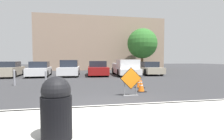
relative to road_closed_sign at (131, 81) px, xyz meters
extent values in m
plane|color=#333335|center=(-0.99, 8.07, -0.66)|extent=(96.00, 96.00, 0.00)
cube|color=beige|center=(-0.99, -3.33, -0.59)|extent=(26.64, 2.80, 0.14)
cube|color=beige|center=(-0.99, -1.93, -0.59)|extent=(26.64, 0.20, 0.14)
cube|color=black|center=(0.00, 0.00, 0.12)|extent=(0.97, 0.02, 0.97)
cube|color=orange|center=(0.00, -0.02, 0.12)|extent=(0.92, 0.02, 0.92)
cube|color=slate|center=(0.00, 0.04, -0.65)|extent=(0.67, 0.20, 0.02)
cube|color=slate|center=(-0.28, 0.04, -0.27)|extent=(0.04, 0.04, 0.77)
cube|color=slate|center=(0.28, 0.04, -0.27)|extent=(0.04, 0.04, 0.77)
cube|color=black|center=(0.80, 0.85, -0.64)|extent=(0.43, 0.43, 0.03)
cone|color=orange|center=(0.80, 0.85, -0.32)|extent=(0.32, 0.32, 0.61)
cylinder|color=white|center=(0.80, 0.85, -0.19)|extent=(0.10, 0.10, 0.05)
cylinder|color=white|center=(0.80, 0.85, -0.34)|extent=(0.18, 0.18, 0.05)
cube|color=black|center=(1.13, 2.05, -0.64)|extent=(0.49, 0.49, 0.03)
cone|color=orange|center=(1.13, 2.05, -0.34)|extent=(0.36, 0.36, 0.57)
cylinder|color=white|center=(1.13, 2.05, -0.21)|extent=(0.11, 0.11, 0.05)
cylinder|color=white|center=(1.13, 2.05, -0.35)|extent=(0.20, 0.20, 0.05)
cube|color=black|center=(1.46, 3.45, -0.64)|extent=(0.42, 0.42, 0.03)
cone|color=orange|center=(1.46, 3.45, -0.24)|extent=(0.31, 0.31, 0.78)
cylinder|color=white|center=(1.46, 3.45, -0.07)|extent=(0.10, 0.10, 0.07)
cylinder|color=white|center=(1.46, 3.45, -0.26)|extent=(0.17, 0.17, 0.07)
cube|color=black|center=(1.92, 4.92, -0.64)|extent=(0.46, 0.46, 0.03)
cone|color=orange|center=(1.92, 4.92, -0.34)|extent=(0.34, 0.34, 0.58)
cylinder|color=white|center=(1.92, 4.92, -0.21)|extent=(0.11, 0.11, 0.05)
cylinder|color=white|center=(1.92, 4.92, -0.35)|extent=(0.19, 0.19, 0.05)
cube|color=black|center=(2.27, 6.33, -0.64)|extent=(0.51, 0.51, 0.03)
cone|color=orange|center=(2.27, 6.33, -0.32)|extent=(0.38, 0.38, 0.61)
cylinder|color=white|center=(2.27, 6.33, -0.19)|extent=(0.12, 0.12, 0.05)
cylinder|color=white|center=(2.27, 6.33, -0.34)|extent=(0.21, 0.21, 0.05)
cube|color=#A39984|center=(-8.65, 10.49, -0.13)|extent=(2.12, 4.66, 0.73)
cube|color=#1E232D|center=(-8.66, 10.61, 0.50)|extent=(1.75, 2.19, 0.52)
cylinder|color=black|center=(-7.72, 9.14, -0.36)|extent=(0.24, 0.61, 0.60)
cylinder|color=black|center=(-7.89, 11.96, -0.36)|extent=(0.24, 0.61, 0.60)
cylinder|color=black|center=(-9.59, 11.85, -0.36)|extent=(0.24, 0.61, 0.60)
cube|color=silver|center=(-5.88, 10.32, -0.15)|extent=(1.93, 4.27, 0.66)
cube|color=#1E232D|center=(-5.89, 10.43, 0.47)|extent=(1.64, 1.99, 0.58)
cylinder|color=black|center=(-5.01, 9.04, -0.34)|extent=(0.22, 0.65, 0.64)
cylinder|color=black|center=(-6.66, 8.99, -0.34)|extent=(0.22, 0.65, 0.64)
cylinder|color=black|center=(-5.10, 11.66, -0.34)|extent=(0.22, 0.65, 0.64)
cylinder|color=black|center=(-6.75, 11.60, -0.34)|extent=(0.22, 0.65, 0.64)
cube|color=silver|center=(-3.11, 10.30, -0.13)|extent=(2.00, 4.55, 0.69)
cube|color=#1E232D|center=(-3.10, 10.41, 0.55)|extent=(1.68, 2.12, 0.68)
cylinder|color=black|center=(-2.33, 8.88, -0.33)|extent=(0.23, 0.67, 0.66)
cylinder|color=black|center=(-4.00, 8.95, -0.33)|extent=(0.23, 0.67, 0.66)
cylinder|color=black|center=(-2.22, 11.65, -0.33)|extent=(0.23, 0.67, 0.66)
cylinder|color=black|center=(-3.89, 11.72, -0.33)|extent=(0.23, 0.67, 0.66)
cube|color=maroon|center=(-0.34, 10.30, -0.14)|extent=(2.15, 4.67, 0.70)
cube|color=#1E232D|center=(-0.33, 10.41, 0.50)|extent=(1.79, 2.19, 0.58)
cylinder|color=black|center=(0.46, 8.83, -0.35)|extent=(0.23, 0.63, 0.62)
cylinder|color=black|center=(-1.29, 8.93, -0.35)|extent=(0.23, 0.63, 0.62)
cylinder|color=black|center=(0.61, 11.66, -0.35)|extent=(0.23, 0.63, 0.62)
cylinder|color=black|center=(-1.13, 11.76, -0.35)|extent=(0.23, 0.63, 0.62)
cube|color=silver|center=(2.44, 9.95, -0.18)|extent=(2.22, 5.29, 0.55)
cube|color=silver|center=(2.39, 8.78, 0.52)|extent=(1.93, 2.16, 0.85)
cube|color=silver|center=(2.53, 12.19, 0.32)|extent=(1.91, 0.18, 0.45)
cube|color=silver|center=(3.43, 10.95, 0.32)|extent=(0.20, 2.50, 0.45)
cube|color=silver|center=(1.52, 11.03, 0.32)|extent=(0.20, 2.50, 0.45)
cylinder|color=black|center=(3.29, 8.35, -0.30)|extent=(0.27, 0.73, 0.72)
cylinder|color=black|center=(1.45, 8.43, -0.30)|extent=(0.27, 0.73, 0.72)
cylinder|color=black|center=(3.42, 11.48, -0.30)|extent=(0.27, 0.73, 0.72)
cylinder|color=black|center=(1.58, 11.55, -0.30)|extent=(0.27, 0.73, 0.72)
cube|color=#A39984|center=(5.21, 10.26, -0.16)|extent=(2.10, 4.54, 0.60)
cube|color=#1E232D|center=(5.22, 10.37, 0.43)|extent=(1.73, 2.14, 0.58)
cylinder|color=black|center=(5.95, 8.83, -0.31)|extent=(0.25, 0.71, 0.70)
cylinder|color=black|center=(4.29, 8.94, -0.31)|extent=(0.25, 0.71, 0.70)
cylinder|color=black|center=(6.13, 11.58, -0.31)|extent=(0.25, 0.71, 0.70)
cylinder|color=black|center=(4.47, 11.69, -0.31)|extent=(0.25, 0.71, 0.70)
cylinder|color=black|center=(-2.66, -4.06, -0.12)|extent=(0.55, 0.55, 0.79)
sphere|color=black|center=(-2.66, -4.06, 0.37)|extent=(0.53, 0.53, 0.53)
cylinder|color=gray|center=(-4.29, 4.27, -0.24)|extent=(0.11, 0.11, 0.83)
sphere|color=gray|center=(-4.29, 4.27, 0.18)|extent=(0.12, 0.12, 0.12)
cylinder|color=gray|center=(-6.11, 4.27, -0.20)|extent=(0.11, 0.11, 0.92)
sphere|color=gray|center=(-6.11, 4.27, 0.26)|extent=(0.12, 0.12, 0.12)
cube|color=gray|center=(1.40, 21.12, 3.38)|extent=(19.70, 5.00, 8.08)
cylinder|color=#513823|center=(6.54, 15.88, 0.48)|extent=(0.32, 0.32, 2.27)
sphere|color=#2D6B28|center=(6.54, 15.88, 3.17)|extent=(4.15, 4.15, 4.15)
camera|label=1|loc=(-2.27, -7.31, 0.93)|focal=28.00mm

